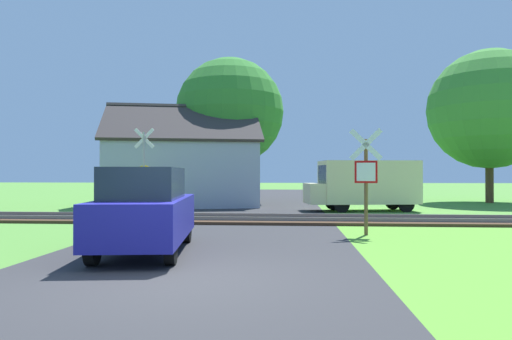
% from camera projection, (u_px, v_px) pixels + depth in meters
% --- Properties ---
extents(ground_plane, '(160.00, 160.00, 0.00)m').
position_uv_depth(ground_plane, '(175.00, 280.00, 7.04)').
color(ground_plane, '#4C8433').
extents(road_asphalt, '(6.44, 80.00, 0.01)m').
position_uv_depth(road_asphalt, '(201.00, 257.00, 9.03)').
color(road_asphalt, '#2D2D30').
rests_on(road_asphalt, ground).
extents(rail_track, '(60.00, 2.60, 0.22)m').
position_uv_depth(rail_track, '(240.00, 220.00, 15.92)').
color(rail_track, '#422D1E').
rests_on(rail_track, ground).
extents(stop_sign_near, '(0.87, 0.19, 2.88)m').
position_uv_depth(stop_sign_near, '(366.00, 175.00, 12.26)').
color(stop_sign_near, brown).
rests_on(stop_sign_near, ground).
extents(crossing_sign_far, '(0.88, 0.13, 3.60)m').
position_uv_depth(crossing_sign_far, '(144.00, 166.00, 19.20)').
color(crossing_sign_far, '#9E9EA5').
rests_on(crossing_sign_far, ground).
extents(house, '(9.02, 7.89, 5.38)m').
position_uv_depth(house, '(182.00, 171.00, 24.26)').
color(house, '#99A3B7').
rests_on(house, ground).
extents(tree_far, '(6.87, 6.87, 8.84)m').
position_uv_depth(tree_far, '(489.00, 109.00, 26.29)').
color(tree_far, '#513823').
rests_on(tree_far, ground).
extents(tree_center, '(6.19, 6.19, 8.34)m').
position_uv_depth(tree_center, '(230.00, 112.00, 26.31)').
color(tree_center, '#513823').
rests_on(tree_center, ground).
extents(mail_truck, '(5.12, 2.58, 2.24)m').
position_uv_depth(mail_truck, '(364.00, 183.00, 20.39)').
color(mail_truck, beige).
rests_on(mail_truck, ground).
extents(parked_car, '(2.12, 4.17, 1.78)m').
position_uv_depth(parked_car, '(146.00, 210.00, 9.52)').
color(parked_car, navy).
rests_on(parked_car, ground).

